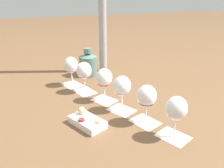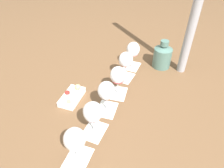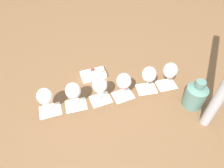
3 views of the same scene
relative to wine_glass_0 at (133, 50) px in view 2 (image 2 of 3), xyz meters
name	(u,v)px [view 2 (image 2 of 3)]	position (x,y,z in m)	size (l,w,h in m)	color
ground_plane	(113,100)	(0.32, 0.13, -0.12)	(8.00, 8.00, 0.00)	brown
tasting_card_0	(132,66)	(0.00, 0.00, -0.12)	(0.14, 0.13, 0.00)	white
tasting_card_1	(125,77)	(0.12, 0.05, -0.12)	(0.14, 0.12, 0.00)	white
tasting_card_2	(118,93)	(0.26, 0.12, -0.12)	(0.15, 0.14, 0.00)	white
tasting_card_3	(107,109)	(0.39, 0.16, -0.12)	(0.15, 0.14, 0.00)	white
tasting_card_4	(94,131)	(0.53, 0.22, -0.12)	(0.14, 0.13, 0.00)	white
tasting_card_5	(78,158)	(0.66, 0.27, -0.12)	(0.15, 0.13, 0.00)	white
wine_glass_0	(133,50)	(0.00, 0.00, 0.00)	(0.08, 0.08, 0.17)	white
wine_glass_1	(126,61)	(0.12, 0.05, 0.00)	(0.08, 0.08, 0.17)	white
wine_glass_2	(118,76)	(0.26, 0.12, 0.00)	(0.08, 0.08, 0.17)	white
wine_glass_3	(106,92)	(0.39, 0.16, 0.00)	(0.08, 0.08, 0.17)	white
wine_glass_4	(93,113)	(0.53, 0.22, 0.00)	(0.08, 0.08, 0.17)	white
wine_glass_5	(75,140)	(0.66, 0.27, 0.00)	(0.08, 0.08, 0.17)	white
ceramic_vase	(162,56)	(-0.13, 0.13, -0.04)	(0.11, 0.11, 0.18)	#4C7066
snack_dish	(72,96)	(0.46, -0.03, -0.10)	(0.18, 0.15, 0.06)	white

